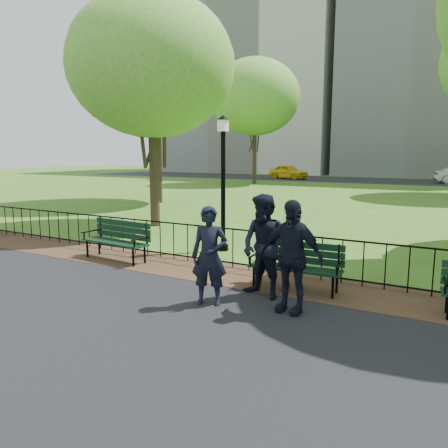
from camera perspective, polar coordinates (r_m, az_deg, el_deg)
The scene contains 16 objects.
ground at distance 7.58m, azimuth 0.59°, elevation -10.20°, with size 120.00×120.00×0.00m, color #3F6219.
asphalt_path at distance 5.15m, azimuth -19.42°, elevation -20.68°, with size 60.00×9.20×0.01m, color black.
dirt_strip at distance 8.85m, azimuth 5.34°, elevation -7.25°, with size 60.00×1.60×0.01m, color #362016.
far_street at distance 41.47m, azimuth 24.83°, elevation 5.00°, with size 70.00×9.00×0.01m, color black.
iron_fence at distance 9.17m, azimuth 6.67°, elevation -3.54°, with size 24.06×0.06×1.00m.
apartment_west at distance 60.83m, azimuth 4.62°, elevation 19.23°, with size 22.00×15.00×26.00m, color beige.
park_bench_main at distance 8.21m, azimuth 7.97°, elevation -4.50°, with size 1.74×0.63×0.97m.
park_bench_left_a at distance 10.62m, azimuth -13.67°, elevation -1.52°, with size 1.83×0.69×1.02m.
lamppost at distance 11.18m, azimuth -0.12°, elevation 5.98°, with size 0.31×0.31×3.45m.
tree_near_w at distance 15.50m, azimuth -9.46°, elevation 19.68°, with size 5.53×5.53×7.71m.
tree_mid_w at distance 22.86m, azimuth -8.83°, elevation 20.22°, with size 7.12×7.12×9.92m.
tree_far_w at distance 35.78m, azimuth 4.07°, elevation 16.22°, with size 7.05×7.05×9.83m.
person_left at distance 7.25m, azimuth -1.91°, elevation -4.17°, with size 0.61×0.40×1.66m, color black.
person_mid at distance 7.60m, azimuth 5.30°, elevation -2.96°, with size 0.89×0.46×1.82m, color black.
person_right at distance 6.97m, azimuth 8.73°, elevation -4.20°, with size 1.06×0.43×1.81m, color black.
taxi at distance 42.48m, azimuth 8.41°, elevation 6.76°, with size 1.59×3.94×1.34m, color yellow.
Camera 1 is at (3.46, -6.25, 2.54)m, focal length 35.00 mm.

